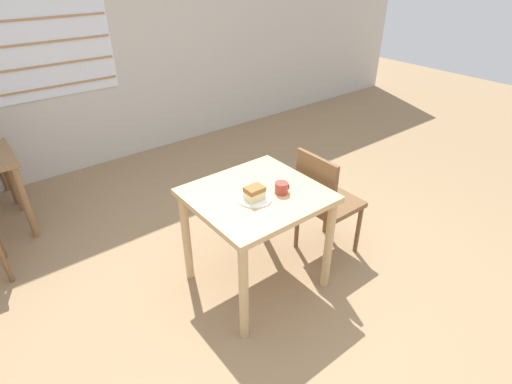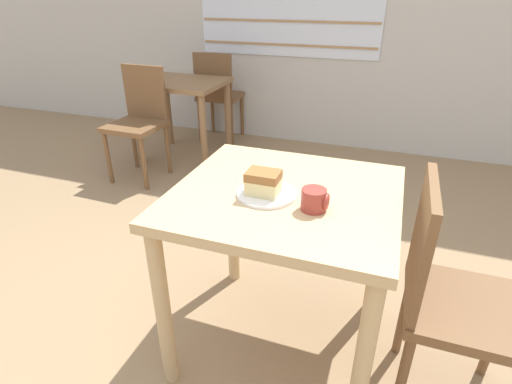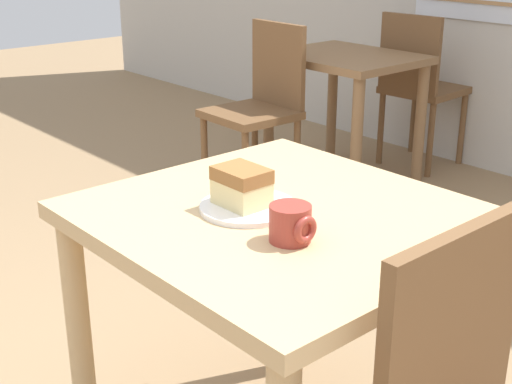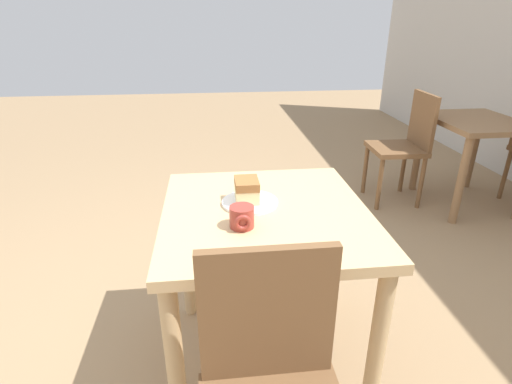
% 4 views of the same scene
% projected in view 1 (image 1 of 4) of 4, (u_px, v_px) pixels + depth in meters
% --- Properties ---
extents(ground_plane, '(14.00, 14.00, 0.00)m').
position_uv_depth(ground_plane, '(274.00, 315.00, 2.72)').
color(ground_plane, '#997A56').
extents(wall_back, '(10.00, 0.09, 2.80)m').
position_uv_depth(wall_back, '(83.00, 35.00, 4.03)').
color(wall_back, beige).
rests_on(wall_back, ground_plane).
extents(dining_table_near, '(0.84, 0.79, 0.77)m').
position_uv_depth(dining_table_near, '(256.00, 209.00, 2.68)').
color(dining_table_near, tan).
rests_on(dining_table_near, ground_plane).
extents(chair_near_window, '(0.41, 0.41, 0.91)m').
position_uv_depth(chair_near_window, '(325.00, 200.00, 3.04)').
color(chair_near_window, brown).
rests_on(chair_near_window, ground_plane).
extents(plate, '(0.22, 0.22, 0.01)m').
position_uv_depth(plate, '(255.00, 198.00, 2.55)').
color(plate, white).
rests_on(plate, dining_table_near).
extents(cake_slice, '(0.12, 0.09, 0.09)m').
position_uv_depth(cake_slice, '(255.00, 193.00, 2.51)').
color(cake_slice, beige).
rests_on(cake_slice, plate).
extents(coffee_mug, '(0.09, 0.09, 0.08)m').
position_uv_depth(coffee_mug, '(282.00, 188.00, 2.60)').
color(coffee_mug, '#9E382D').
rests_on(coffee_mug, dining_table_near).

